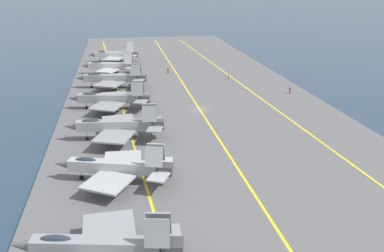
# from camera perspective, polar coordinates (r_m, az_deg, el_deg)

# --- Properties ---
(ground_plane) EXTENTS (2000.00, 2000.00, 0.00)m
(ground_plane) POSITION_cam_1_polar(r_m,az_deg,el_deg) (83.58, 1.05, 2.12)
(ground_plane) COLOR #23384C
(carrier_deck) EXTENTS (211.27, 55.54, 0.40)m
(carrier_deck) POSITION_cam_1_polar(r_m,az_deg,el_deg) (83.52, 1.05, 2.25)
(carrier_deck) COLOR #565659
(carrier_deck) RESTS_ON ground
(deck_stripe_foul_line) EXTENTS (189.92, 9.97, 0.01)m
(deck_stripe_foul_line) POSITION_cam_1_polar(r_m,az_deg,el_deg) (87.63, 10.91, 2.90)
(deck_stripe_foul_line) COLOR yellow
(deck_stripe_foul_line) RESTS_ON carrier_deck
(deck_stripe_centerline) EXTENTS (190.14, 0.36, 0.01)m
(deck_stripe_centerline) POSITION_cam_1_polar(r_m,az_deg,el_deg) (83.45, 1.06, 2.38)
(deck_stripe_centerline) COLOR yellow
(deck_stripe_centerline) RESTS_ON carrier_deck
(deck_stripe_edge_line) EXTENTS (189.74, 12.99, 0.01)m
(deck_stripe_edge_line) POSITION_cam_1_polar(r_m,az_deg,el_deg) (81.96, -9.48, 1.76)
(deck_stripe_edge_line) COLOR yellow
(deck_stripe_edge_line) RESTS_ON carrier_deck
(parked_jet_second) EXTENTS (13.57, 16.03, 5.95)m
(parked_jet_second) POSITION_cam_1_polar(r_m,az_deg,el_deg) (39.56, -12.68, -16.21)
(parked_jet_second) COLOR gray
(parked_jet_second) RESTS_ON carrier_deck
(parked_jet_third) EXTENTS (12.80, 16.07, 5.54)m
(parked_jet_third) POSITION_cam_1_polar(r_m,az_deg,el_deg) (54.60, -10.63, -5.67)
(parked_jet_third) COLOR #9EA3A8
(parked_jet_third) RESTS_ON carrier_deck
(parked_jet_fourth) EXTENTS (14.11, 16.64, 6.00)m
(parked_jet_fourth) POSITION_cam_1_polar(r_m,az_deg,el_deg) (68.23, -10.56, 0.08)
(parked_jet_fourth) COLOR gray
(parked_jet_fourth) RESTS_ON carrier_deck
(parked_jet_fifth) EXTENTS (13.83, 16.90, 5.83)m
(parked_jet_fifth) POSITION_cam_1_polar(r_m,az_deg,el_deg) (84.48, -11.37, 3.81)
(parked_jet_fifth) COLOR gray
(parked_jet_fifth) RESTS_ON carrier_deck
(parked_jet_sixth) EXTENTS (14.05, 17.34, 6.03)m
(parked_jet_sixth) POSITION_cam_1_polar(r_m,az_deg,el_deg) (100.59, -11.14, 6.60)
(parked_jet_sixth) COLOR gray
(parked_jet_sixth) RESTS_ON carrier_deck
(parked_jet_seventh) EXTENTS (12.53, 15.63, 6.18)m
(parked_jet_seventh) POSITION_cam_1_polar(r_m,az_deg,el_deg) (115.22, -11.40, 8.26)
(parked_jet_seventh) COLOR #A8AAAF
(parked_jet_seventh) RESTS_ON carrier_deck
(parked_jet_eighth) EXTENTS (14.08, 15.63, 6.27)m
(parked_jet_eighth) POSITION_cam_1_polar(r_m,az_deg,el_deg) (132.45, -10.82, 9.81)
(parked_jet_eighth) COLOR #9EA3A8
(parked_jet_eighth) RESTS_ON carrier_deck
(crew_yellow_vest) EXTENTS (0.46, 0.43, 1.77)m
(crew_yellow_vest) POSITION_cam_1_polar(r_m,az_deg,el_deg) (107.93, 5.19, 7.01)
(crew_yellow_vest) COLOR #4C473D
(crew_yellow_vest) RESTS_ON carrier_deck
(crew_red_vest) EXTENTS (0.39, 0.45, 1.68)m
(crew_red_vest) POSITION_cam_1_polar(r_m,az_deg,el_deg) (114.55, -3.40, 7.82)
(crew_red_vest) COLOR #232328
(crew_red_vest) RESTS_ON carrier_deck
(crew_purple_vest) EXTENTS (0.44, 0.36, 1.67)m
(crew_purple_vest) POSITION_cam_1_polar(r_m,az_deg,el_deg) (97.06, 13.59, 4.96)
(crew_purple_vest) COLOR #4C473D
(crew_purple_vest) RESTS_ON carrier_deck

